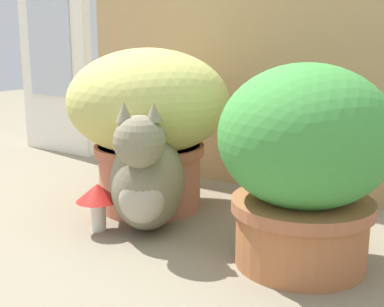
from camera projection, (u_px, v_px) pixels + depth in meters
name	position (u px, v px, depth m)	size (l,w,h in m)	color
ground_plane	(154.00, 229.00, 1.19)	(6.00, 6.00, 0.00)	gray
cardboard_backdrop	(248.00, 18.00, 1.45)	(1.15, 0.03, 0.98)	tan
window_panel_white	(53.00, 25.00, 1.91)	(0.34, 0.05, 0.95)	white
grass_planter	(149.00, 118.00, 1.30)	(0.41, 0.41, 0.41)	#B76C51
leafy_planter	(304.00, 160.00, 0.96)	(0.33, 0.33, 0.39)	#AF693E
cat	(147.00, 178.00, 1.17)	(0.28, 0.38, 0.32)	gray
mushroom_ornament_red	(98.00, 196.00, 1.17)	(0.10, 0.10, 0.11)	silver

